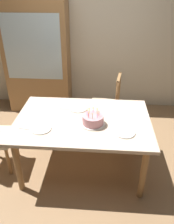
{
  "coord_description": "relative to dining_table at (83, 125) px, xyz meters",
  "views": [
    {
      "loc": [
        0.22,
        -2.24,
        2.15
      ],
      "look_at": [
        0.05,
        0.0,
        0.83
      ],
      "focal_mm": 36.39,
      "sensor_mm": 36.0,
      "label": 1
    }
  ],
  "objects": [
    {
      "name": "back_wall",
      "position": [
        0.0,
        1.85,
        0.65
      ],
      "size": [
        6.4,
        0.1,
        2.6
      ],
      "primitive_type": "cube",
      "color": "beige",
      "rests_on": "ground"
    },
    {
      "name": "china_cabinet",
      "position": [
        -0.93,
        1.56,
        0.3
      ],
      "size": [
        1.1,
        0.45,
        1.9
      ],
      "color": "#9E7042",
      "rests_on": "ground"
    },
    {
      "name": "fork_far_side",
      "position": [
        -0.24,
        0.23,
        0.08
      ],
      "size": [
        0.18,
        0.03,
        0.01
      ],
      "primitive_type": "cube",
      "rotation": [
        0.0,
        0.0,
        0.05
      ],
      "color": "silver",
      "rests_on": "dining_table"
    },
    {
      "name": "plate_far_side",
      "position": [
        -0.08,
        0.24,
        0.09
      ],
      "size": [
        0.22,
        0.22,
        0.01
      ],
      "primitive_type": "cylinder",
      "color": "white",
      "rests_on": "dining_table"
    },
    {
      "name": "dining_table",
      "position": [
        0.0,
        0.0,
        0.0
      ],
      "size": [
        1.58,
        1.07,
        0.73
      ],
      "color": "beige",
      "rests_on": "ground"
    },
    {
      "name": "plate_near_celebrant",
      "position": [
        -0.43,
        -0.24,
        0.09
      ],
      "size": [
        0.22,
        0.22,
        0.01
      ],
      "primitive_type": "cylinder",
      "color": "white",
      "rests_on": "dining_table"
    },
    {
      "name": "ground",
      "position": [
        0.0,
        0.0,
        -0.65
      ],
      "size": [
        6.4,
        6.4,
        0.0
      ],
      "primitive_type": "plane",
      "color": "#93704C"
    },
    {
      "name": "fork_near_celebrant",
      "position": [
        -0.59,
        -0.25,
        0.08
      ],
      "size": [
        0.18,
        0.05,
        0.01
      ],
      "primitive_type": "cube",
      "rotation": [
        0.0,
        0.0,
        -0.18
      ],
      "color": "silver",
      "rests_on": "dining_table"
    },
    {
      "name": "birthday_cake",
      "position": [
        0.12,
        -0.09,
        0.14
      ],
      "size": [
        0.28,
        0.28,
        0.18
      ],
      "color": "silver",
      "rests_on": "dining_table"
    },
    {
      "name": "plate_near_guest",
      "position": [
        0.47,
        -0.24,
        0.09
      ],
      "size": [
        0.22,
        0.22,
        0.01
      ],
      "primitive_type": "cylinder",
      "color": "white",
      "rests_on": "dining_table"
    },
    {
      "name": "chair_spindle_back",
      "position": [
        0.28,
        0.85,
        -0.19
      ],
      "size": [
        0.5,
        0.5,
        0.95
      ],
      "color": "tan",
      "rests_on": "ground"
    }
  ]
}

